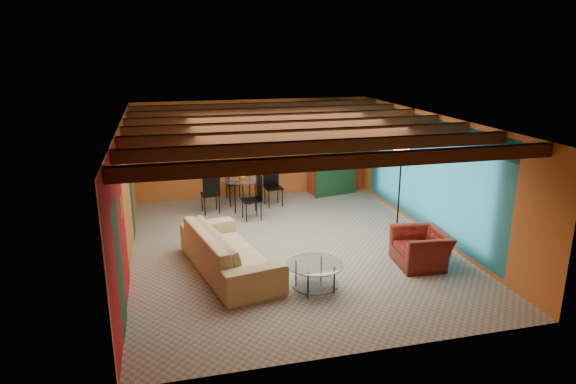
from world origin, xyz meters
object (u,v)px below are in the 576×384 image
object	(u,v)px
coffee_table	(315,277)
floor_lamp	(399,190)
armoire	(333,155)
vase	(242,164)
sofa	(229,250)
dining_table	(242,188)
potted_plant	(334,107)
armchair	(421,248)

from	to	relation	value
coffee_table	floor_lamp	xyz separation A→B (m)	(2.74, 2.40, 0.70)
coffee_table	armoire	size ratio (longest dim) A/B	0.45
coffee_table	vase	world-z (taller)	vase
sofa	dining_table	distance (m)	3.78
sofa	potted_plant	bearing A→B (deg)	-50.19
armchair	armoire	xyz separation A→B (m)	(-0.02, 5.22, 0.77)
armchair	dining_table	distance (m)	5.13
sofa	dining_table	size ratio (longest dim) A/B	1.32
sofa	vase	distance (m)	3.86
armoire	floor_lamp	size ratio (longest dim) A/B	1.17
armoire	vase	size ratio (longest dim) A/B	12.63
sofa	armchair	world-z (taller)	sofa
coffee_table	armchair	bearing A→B (deg)	12.49
coffee_table	floor_lamp	bearing A→B (deg)	41.27
coffee_table	armoire	distance (m)	6.22
vase	dining_table	bearing A→B (deg)	0.00
floor_lamp	armchair	bearing A→B (deg)	-102.89
coffee_table	potted_plant	distance (m)	6.55
sofa	vase	xyz separation A→B (m)	(0.86, 3.68, 0.80)
sofa	armoire	xyz separation A→B (m)	(3.62, 4.59, 0.69)
armoire	vase	world-z (taller)	armoire
sofa	potted_plant	world-z (taller)	potted_plant
sofa	coffee_table	world-z (taller)	sofa
sofa	floor_lamp	world-z (taller)	floor_lamp
vase	armchair	bearing A→B (deg)	-57.20
sofa	dining_table	xyz separation A→B (m)	(0.86, 3.68, 0.15)
dining_table	armoire	distance (m)	2.95
potted_plant	armchair	bearing A→B (deg)	-89.81
floor_lamp	dining_table	bearing A→B (deg)	143.03
sofa	coffee_table	size ratio (longest dim) A/B	2.90
dining_table	armoire	bearing A→B (deg)	18.29
sofa	floor_lamp	size ratio (longest dim) A/B	1.51
armoire	floor_lamp	distance (m)	3.36
sofa	armchair	xyz separation A→B (m)	(3.64, -0.63, -0.07)
vase	potted_plant	bearing A→B (deg)	18.29
sofa	armchair	distance (m)	3.69
dining_table	coffee_table	bearing A→B (deg)	-84.41
vase	armoire	bearing A→B (deg)	18.29
potted_plant	vase	size ratio (longest dim) A/B	2.86
armoire	coffee_table	bearing A→B (deg)	-124.30
dining_table	armchair	bearing A→B (deg)	-57.20
armchair	potted_plant	bearing A→B (deg)	-175.00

